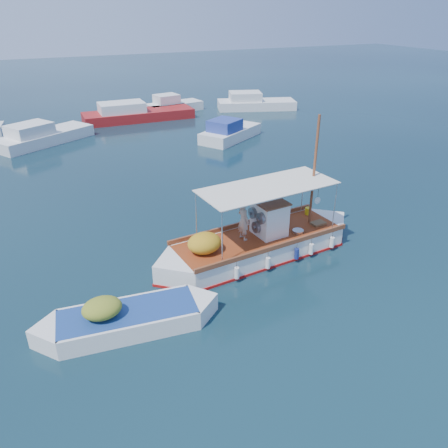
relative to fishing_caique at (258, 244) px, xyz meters
name	(u,v)px	position (x,y,z in m)	size (l,w,h in m)	color
ground	(246,253)	(-0.39, 0.28, -0.49)	(160.00, 160.00, 0.00)	black
fishing_caique	(258,244)	(0.00, 0.00, 0.00)	(8.99, 2.98, 5.50)	white
dinghy	(127,321)	(-5.83, -2.21, -0.19)	(5.75, 2.09, 1.41)	white
bg_boat_nw	(42,137)	(-6.44, 20.29, 0.01)	(7.23, 5.57, 1.80)	silver
bg_boat_n	(135,114)	(1.50, 24.51, 0.01)	(9.43, 3.02, 1.80)	maroon
bg_boat_ne	(229,133)	(6.23, 15.57, 0.01)	(5.66, 4.63, 1.80)	silver
bg_boat_e	(254,104)	(13.01, 24.20, 0.01)	(7.75, 4.84, 1.80)	silver
bg_boat_far_n	(173,106)	(5.60, 26.49, 0.01)	(5.44, 2.80, 1.80)	silver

